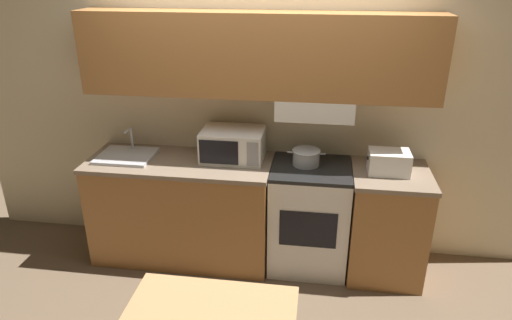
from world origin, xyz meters
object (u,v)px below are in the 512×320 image
Objects in this scene: microwave at (233,144)px; cooking_pot at (306,157)px; sink_basin at (126,155)px; stove_range at (309,216)px; toaster at (389,162)px.

cooking_pot is at bearing -3.63° from microwave.
microwave is 1.11× the size of sink_basin.
stove_range is 0.81m from toaster.
stove_range is 2.00× the size of sink_basin.
microwave is (-0.65, 0.08, 0.58)m from stove_range.
cooking_pot is 0.64m from toaster.
microwave is 1.25m from toaster.
microwave reaches higher than sink_basin.
stove_range is 1.62m from sink_basin.
stove_range is 3.00× the size of cooking_pot.
toaster reaches higher than cooking_pot.
microwave is 0.91m from sink_basin.
microwave is at bearing 6.13° from sink_basin.
sink_basin is (-1.55, -0.02, 0.47)m from stove_range.
cooking_pot is 0.61m from microwave.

